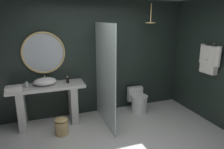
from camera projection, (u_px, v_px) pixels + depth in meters
back_wall_panel at (90, 58)px, 4.77m from camera, size 4.80×0.10×2.60m
side_wall_right at (209, 61)px, 4.50m from camera, size 0.10×2.47×2.60m
vanity_counter at (48, 100)px, 4.34m from camera, size 1.52×0.54×0.87m
vessel_sink at (45, 81)px, 4.24m from camera, size 0.45×0.37×0.16m
tumbler_cup at (27, 85)px, 4.11m from camera, size 0.06×0.06×0.11m
soap_dispenser at (68, 80)px, 4.37m from camera, size 0.06×0.06×0.15m
round_wall_mirror at (44, 53)px, 4.31m from camera, size 0.89×0.04×0.89m
shower_glass_panel at (105, 76)px, 4.26m from camera, size 0.02×1.27×2.11m
rain_shower_head at (151, 21)px, 4.60m from camera, size 0.22×0.22×0.42m
hanging_bathrobe at (210, 59)px, 4.29m from camera, size 0.20×0.52×0.64m
toilet at (138, 101)px, 5.04m from camera, size 0.39×0.54×0.55m
waste_bin at (62, 126)px, 4.04m from camera, size 0.25×0.25×0.35m
folded_hand_towel at (13, 89)px, 3.89m from camera, size 0.29×0.19×0.09m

